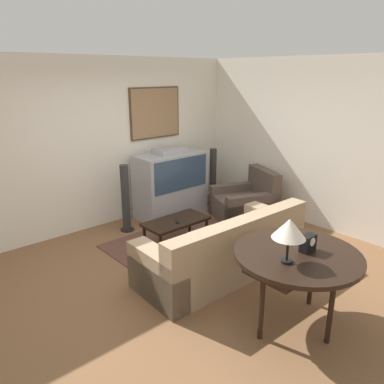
% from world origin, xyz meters
% --- Properties ---
extents(ground_plane, '(12.00, 12.00, 0.00)m').
position_xyz_m(ground_plane, '(0.00, 0.00, 0.00)').
color(ground_plane, brown).
extents(wall_back, '(12.00, 0.10, 2.70)m').
position_xyz_m(wall_back, '(0.02, 2.13, 1.36)').
color(wall_back, silver).
rests_on(wall_back, ground_plane).
extents(wall_right, '(0.06, 12.00, 2.70)m').
position_xyz_m(wall_right, '(2.63, 0.00, 1.35)').
color(wall_right, silver).
rests_on(wall_right, ground_plane).
extents(area_rug, '(2.05, 1.49, 0.01)m').
position_xyz_m(area_rug, '(0.48, 0.65, 0.01)').
color(area_rug, brown).
rests_on(area_rug, ground_plane).
extents(tv, '(1.24, 0.61, 1.21)m').
position_xyz_m(tv, '(1.10, 1.68, 0.58)').
color(tv, '#9E9EA3').
rests_on(tv, ground_plane).
extents(couch, '(2.25, 0.94, 0.82)m').
position_xyz_m(couch, '(0.33, -0.38, 0.30)').
color(couch, '#9E8466').
rests_on(couch, ground_plane).
extents(armchair, '(1.21, 1.14, 0.84)m').
position_xyz_m(armchair, '(2.01, 0.72, 0.27)').
color(armchair, brown).
rests_on(armchair, ground_plane).
extents(coffee_table, '(0.96, 0.49, 0.40)m').
position_xyz_m(coffee_table, '(0.38, 0.65, 0.35)').
color(coffee_table, black).
rests_on(coffee_table, ground_plane).
extents(console_table, '(1.23, 1.23, 0.79)m').
position_xyz_m(console_table, '(0.12, -1.53, 0.73)').
color(console_table, black).
rests_on(console_table, ground_plane).
extents(table_lamp, '(0.31, 0.31, 0.43)m').
position_xyz_m(table_lamp, '(-0.12, -1.57, 1.12)').
color(table_lamp, black).
rests_on(table_lamp, console_table).
extents(mantel_clock, '(0.17, 0.10, 0.17)m').
position_xyz_m(mantel_clock, '(0.23, -1.57, 0.88)').
color(mantel_clock, black).
rests_on(mantel_clock, console_table).
extents(remote, '(0.12, 0.16, 0.02)m').
position_xyz_m(remote, '(0.35, 0.60, 0.41)').
color(remote, black).
rests_on(remote, coffee_table).
extents(speaker_tower_left, '(0.22, 0.22, 1.09)m').
position_xyz_m(speaker_tower_left, '(0.13, 1.61, 0.52)').
color(speaker_tower_left, black).
rests_on(speaker_tower_left, ground_plane).
extents(speaker_tower_right, '(0.22, 0.22, 1.09)m').
position_xyz_m(speaker_tower_right, '(2.07, 1.61, 0.52)').
color(speaker_tower_right, black).
rests_on(speaker_tower_right, ground_plane).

